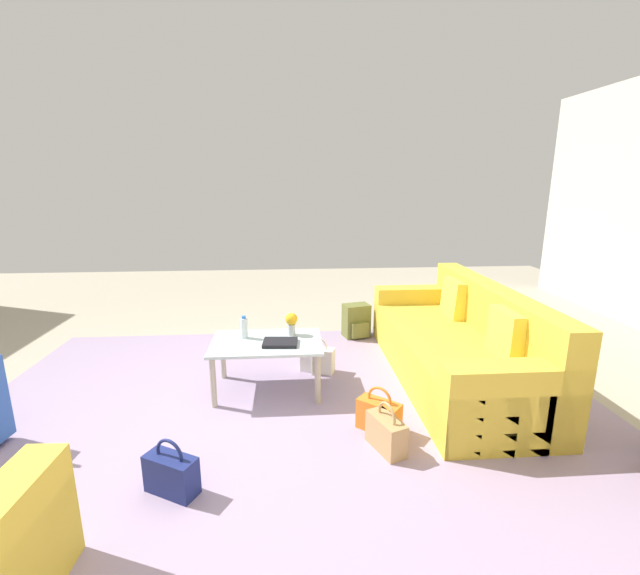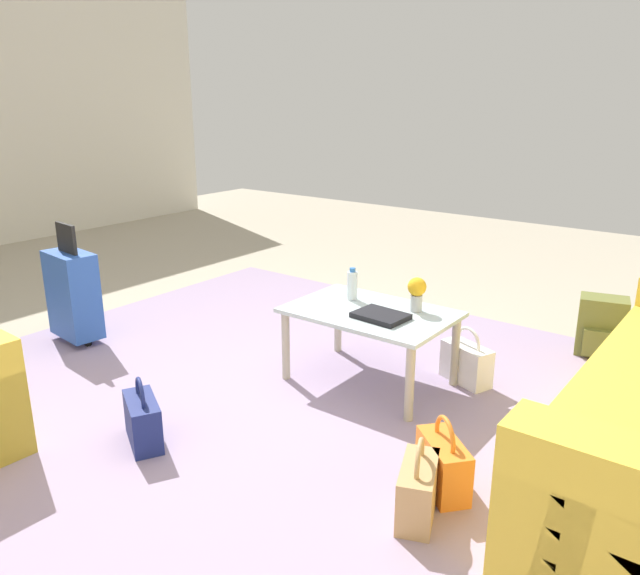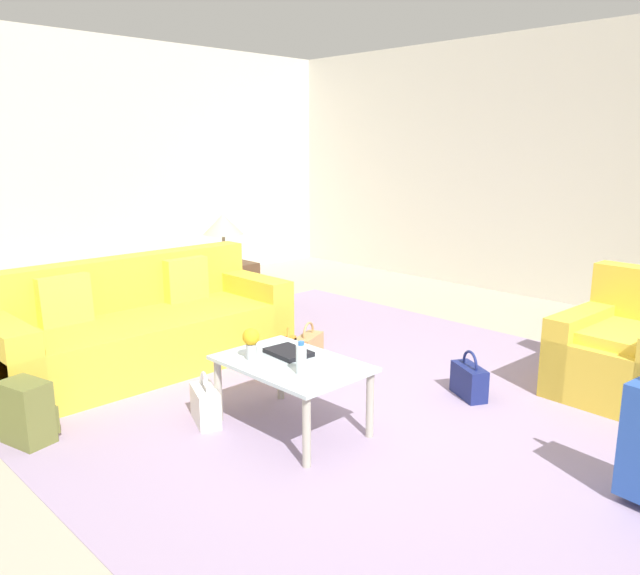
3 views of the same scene
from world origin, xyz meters
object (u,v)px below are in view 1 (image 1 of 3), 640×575
object	(u,v)px
backpack_olive	(356,321)
handbag_navy	(171,473)
coffee_table	(267,348)
water_bottle	(244,328)
flower_vase	(291,322)
handbag_tan	(386,433)
couch	(461,348)
coffee_table_book	(280,343)
handbag_white	(318,359)
handbag_orange	(379,415)

from	to	relation	value
backpack_olive	handbag_navy	bearing A→B (deg)	59.43
coffee_table	water_bottle	distance (m)	0.27
handbag_navy	backpack_olive	world-z (taller)	backpack_olive
coffee_table	backpack_olive	bearing A→B (deg)	-127.85
flower_vase	handbag_tan	xyz separation A→B (m)	(-0.63, 1.10, -0.46)
coffee_table	handbag_navy	bearing A→B (deg)	68.09
couch	backpack_olive	world-z (taller)	couch
coffee_table	backpack_olive	xyz separation A→B (m)	(-1.00, -1.29, -0.20)
coffee_table_book	flower_vase	xyz separation A→B (m)	(-0.10, -0.23, 0.11)
backpack_olive	couch	bearing A→B (deg)	123.82
coffee_table	handbag_white	xyz separation A→B (m)	(-0.47, -0.35, -0.27)
flower_vase	handbag_tan	size ratio (longest dim) A/B	0.57
handbag_white	handbag_tan	world-z (taller)	same
couch	water_bottle	distance (m)	2.02
coffee_table_book	backpack_olive	distance (m)	1.65
handbag_white	handbag_tan	size ratio (longest dim) A/B	1.00
water_bottle	flower_vase	world-z (taller)	flower_vase
handbag_white	handbag_navy	distance (m)	1.90
handbag_tan	handbag_navy	world-z (taller)	same
handbag_tan	backpack_olive	xyz separation A→B (m)	(-0.15, -2.24, 0.06)
coffee_table	handbag_white	world-z (taller)	coffee_table
water_bottle	handbag_orange	world-z (taller)	water_bottle
handbag_white	backpack_olive	world-z (taller)	backpack_olive
handbag_tan	backpack_olive	world-z (taller)	backpack_olive
water_bottle	coffee_table_book	size ratio (longest dim) A/B	0.70
water_bottle	handbag_orange	xyz separation A→B (m)	(-1.05, 0.82, -0.43)
coffee_table_book	handbag_tan	world-z (taller)	coffee_table_book
handbag_tan	backpack_olive	bearing A→B (deg)	-93.78
water_bottle	handbag_tan	xyz separation A→B (m)	(-1.05, 1.05, -0.43)
coffee_table	backpack_olive	world-z (taller)	coffee_table
coffee_table_book	handbag_tan	distance (m)	1.19
water_bottle	handbag_tan	size ratio (longest dim) A/B	0.57
handbag_orange	couch	bearing A→B (deg)	-139.09
handbag_tan	handbag_navy	xyz separation A→B (m)	(1.37, 0.32, 0.00)
handbag_orange	handbag_white	distance (m)	1.14
flower_vase	handbag_navy	bearing A→B (deg)	62.79
water_bottle	handbag_orange	bearing A→B (deg)	142.05
couch	coffee_table_book	size ratio (longest dim) A/B	8.38
coffee_table_book	water_bottle	bearing A→B (deg)	-25.26
backpack_olive	coffee_table_book	bearing A→B (deg)	57.21
coffee_table	water_bottle	world-z (taller)	water_bottle
coffee_table	handbag_navy	world-z (taller)	coffee_table
coffee_table	handbag_white	size ratio (longest dim) A/B	2.67
flower_vase	backpack_olive	xyz separation A→B (m)	(-0.78, -1.14, -0.39)
flower_vase	handbag_white	bearing A→B (deg)	-141.42
couch	handbag_orange	world-z (taller)	couch
couch	flower_vase	xyz separation A→B (m)	(1.58, -0.05, 0.28)
backpack_olive	flower_vase	bearing A→B (deg)	55.53
water_bottle	handbag_navy	size ratio (longest dim) A/B	0.57
couch	handbag_orange	xyz separation A→B (m)	(0.95, 0.82, -0.17)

